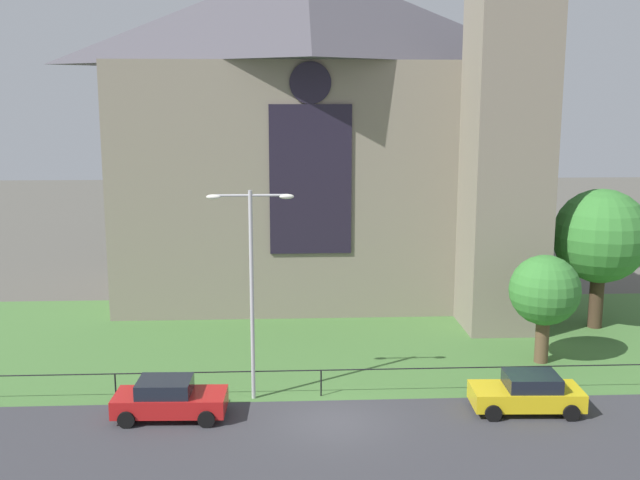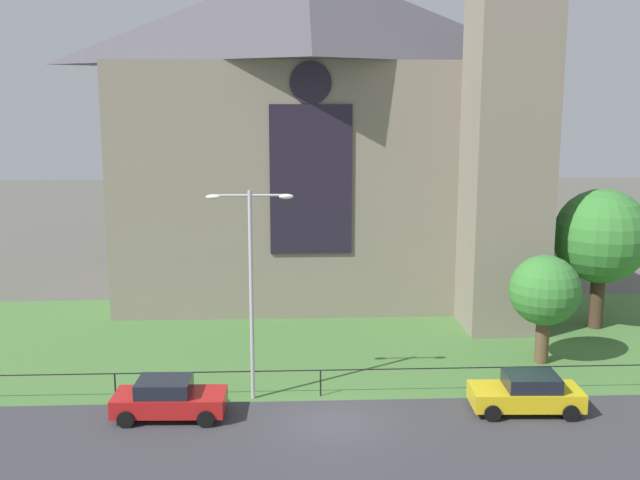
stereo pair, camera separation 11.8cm
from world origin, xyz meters
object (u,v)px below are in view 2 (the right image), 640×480
Objects in this scene: church_building at (321,128)px; streetlamp_near at (251,269)px; tree_right_near at (545,291)px; parked_car_yellow at (527,393)px; tree_right_far at (601,237)px; parked_car_red at (169,399)px.

church_building is 3.07× the size of streetlamp_near.
tree_right_near is 1.18× the size of parked_car_yellow.
parked_car_yellow is (-2.46, -5.44, -2.62)m from tree_right_near.
streetlamp_near is (-13.08, -3.62, 2.00)m from tree_right_near.
tree_right_near is at bearing -111.95° from parked_car_yellow.
tree_right_near is 6.51m from parked_car_yellow.
tree_right_far is at bearing -28.50° from church_building.
church_building is at bearing 71.98° from parked_car_red.
church_building is 6.09× the size of parked_car_yellow.
tree_right_far is 1.74× the size of parked_car_red.
streetlamp_near reaches higher than tree_right_near.
streetlamp_near is at bearing -101.98° from church_building.
church_building reaches higher than tree_right_far.
church_building is at bearing 78.02° from streetlamp_near.
streetlamp_near is 11.73m from parked_car_yellow.
tree_right_near is 17.25m from parked_car_red.
church_building is 21.65m from parked_car_red.
streetlamp_near is at bearing 30.66° from parked_car_red.
parked_car_red is at bearing -161.80° from tree_right_near.
church_building reaches higher than streetlamp_near.
tree_right_far is 23.77m from parked_car_red.
parked_car_red is at bearing -153.29° from tree_right_far.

